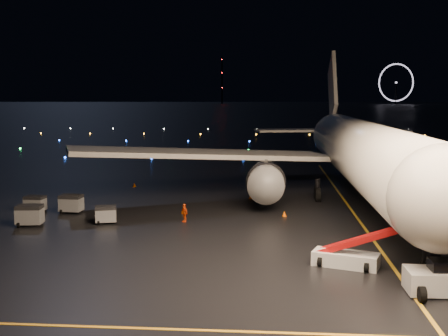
{
  "coord_description": "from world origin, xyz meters",
  "views": [
    {
      "loc": [
        3.76,
        -35.43,
        11.15
      ],
      "look_at": [
        0.02,
        12.0,
        5.0
      ],
      "focal_mm": 45.0,
      "sensor_mm": 36.0,
      "label": 1
    }
  ],
  "objects_px": {
    "baggage_cart_1": "(106,215)",
    "baggage_cart_3": "(30,215)",
    "belt_loader": "(346,244)",
    "airliner": "(359,117)",
    "baggage_cart_2": "(35,204)",
    "crew_c": "(184,213)",
    "pushback_tug": "(444,277)",
    "baggage_cart_0": "(71,204)"
  },
  "relations": [
    {
      "from": "baggage_cart_1",
      "to": "baggage_cart_3",
      "type": "distance_m",
      "value": 6.42
    },
    {
      "from": "pushback_tug",
      "to": "baggage_cart_2",
      "type": "xyz_separation_m",
      "value": [
        -32.3,
        20.03,
        -0.2
      ]
    },
    {
      "from": "baggage_cart_2",
      "to": "baggage_cart_3",
      "type": "relative_size",
      "value": 0.87
    },
    {
      "from": "belt_loader",
      "to": "baggage_cart_0",
      "type": "height_order",
      "value": "belt_loader"
    },
    {
      "from": "belt_loader",
      "to": "crew_c",
      "type": "xyz_separation_m",
      "value": [
        -12.52,
        12.11,
        -0.69
      ]
    },
    {
      "from": "airliner",
      "to": "crew_c",
      "type": "bearing_deg",
      "value": -142.41
    },
    {
      "from": "airliner",
      "to": "crew_c",
      "type": "height_order",
      "value": "airliner"
    },
    {
      "from": "crew_c",
      "to": "baggage_cart_0",
      "type": "relative_size",
      "value": 0.8
    },
    {
      "from": "airliner",
      "to": "baggage_cart_2",
      "type": "bearing_deg",
      "value": -162.68
    },
    {
      "from": "pushback_tug",
      "to": "crew_c",
      "type": "bearing_deg",
      "value": 135.13
    },
    {
      "from": "pushback_tug",
      "to": "baggage_cart_1",
      "type": "bearing_deg",
      "value": 146.15
    },
    {
      "from": "crew_c",
      "to": "baggage_cart_3",
      "type": "relative_size",
      "value": 0.77
    },
    {
      "from": "airliner",
      "to": "baggage_cart_2",
      "type": "distance_m",
      "value": 34.57
    },
    {
      "from": "belt_loader",
      "to": "baggage_cart_0",
      "type": "xyz_separation_m",
      "value": [
        -23.9,
        15.14,
        -0.64
      ]
    },
    {
      "from": "belt_loader",
      "to": "baggage_cart_1",
      "type": "distance_m",
      "value": 22.28
    },
    {
      "from": "airliner",
      "to": "belt_loader",
      "type": "distance_m",
      "value": 26.76
    },
    {
      "from": "baggage_cart_1",
      "to": "baggage_cart_0",
      "type": "bearing_deg",
      "value": 121.39
    },
    {
      "from": "pushback_tug",
      "to": "airliner",
      "type": "bearing_deg",
      "value": 89.89
    },
    {
      "from": "crew_c",
      "to": "baggage_cart_2",
      "type": "distance_m",
      "value": 15.31
    },
    {
      "from": "pushback_tug",
      "to": "baggage_cart_1",
      "type": "xyz_separation_m",
      "value": [
        -24.13,
        15.84,
        -0.22
      ]
    },
    {
      "from": "baggage_cart_0",
      "to": "baggage_cart_3",
      "type": "xyz_separation_m",
      "value": [
        -1.68,
        -5.56,
        0.04
      ]
    },
    {
      "from": "airliner",
      "to": "baggage_cart_2",
      "type": "height_order",
      "value": "airliner"
    },
    {
      "from": "pushback_tug",
      "to": "baggage_cart_3",
      "type": "relative_size",
      "value": 1.93
    },
    {
      "from": "crew_c",
      "to": "baggage_cart_1",
      "type": "distance_m",
      "value": 6.9
    },
    {
      "from": "baggage_cart_2",
      "to": "crew_c",
      "type": "bearing_deg",
      "value": -7.13
    },
    {
      "from": "airliner",
      "to": "pushback_tug",
      "type": "relative_size",
      "value": 15.17
    },
    {
      "from": "baggage_cart_0",
      "to": "baggage_cart_1",
      "type": "bearing_deg",
      "value": -37.75
    },
    {
      "from": "pushback_tug",
      "to": "baggage_cart_2",
      "type": "relative_size",
      "value": 2.23
    },
    {
      "from": "baggage_cart_0",
      "to": "baggage_cart_2",
      "type": "distance_m",
      "value": 3.6
    },
    {
      "from": "airliner",
      "to": "belt_loader",
      "type": "relative_size",
      "value": 10.08
    },
    {
      "from": "pushback_tug",
      "to": "baggage_cart_1",
      "type": "height_order",
      "value": "pushback_tug"
    },
    {
      "from": "airliner",
      "to": "baggage_cart_3",
      "type": "bearing_deg",
      "value": -152.57
    },
    {
      "from": "baggage_cart_3",
      "to": "pushback_tug",
      "type": "bearing_deg",
      "value": -31.35
    },
    {
      "from": "baggage_cart_2",
      "to": "pushback_tug",
      "type": "bearing_deg",
      "value": -27.13
    },
    {
      "from": "airliner",
      "to": "baggage_cart_1",
      "type": "distance_m",
      "value": 28.99
    },
    {
      "from": "airliner",
      "to": "belt_loader",
      "type": "height_order",
      "value": "airliner"
    },
    {
      "from": "crew_c",
      "to": "baggage_cart_0",
      "type": "xyz_separation_m",
      "value": [
        -11.38,
        3.03,
        0.05
      ]
    },
    {
      "from": "baggage_cart_1",
      "to": "baggage_cart_3",
      "type": "xyz_separation_m",
      "value": [
        -6.25,
        -1.46,
        0.14
      ]
    },
    {
      "from": "airliner",
      "to": "baggage_cart_0",
      "type": "height_order",
      "value": "airliner"
    },
    {
      "from": "crew_c",
      "to": "baggage_cart_0",
      "type": "bearing_deg",
      "value": -144.49
    },
    {
      "from": "baggage_cart_1",
      "to": "baggage_cart_2",
      "type": "height_order",
      "value": "baggage_cart_2"
    },
    {
      "from": "baggage_cart_2",
      "to": "baggage_cart_3",
      "type": "distance_m",
      "value": 5.97
    }
  ]
}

